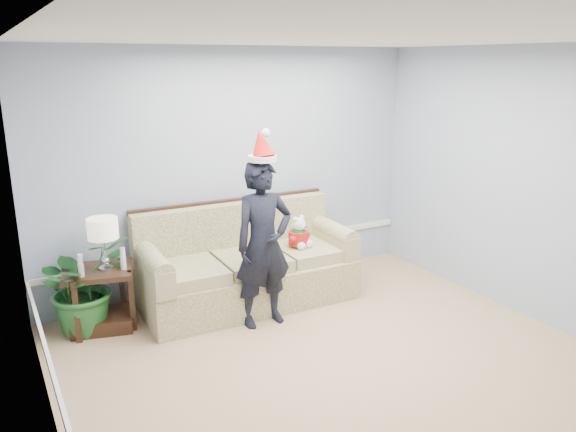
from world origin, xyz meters
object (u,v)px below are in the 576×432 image
(side_table, at_px, (101,305))
(teddy_bear, at_px, (299,236))
(table_lamp, at_px, (103,231))
(houseplant, at_px, (83,285))
(man, at_px, (264,244))
(sofa, at_px, (246,268))

(side_table, distance_m, teddy_bear, 2.16)
(table_lamp, relative_size, teddy_bear, 1.41)
(houseplant, bearing_deg, side_table, -11.16)
(man, bearing_deg, side_table, 153.92)
(sofa, bearing_deg, table_lamp, 179.89)
(houseplant, bearing_deg, teddy_bear, -6.64)
(side_table, distance_m, table_lamp, 0.77)
(table_lamp, xyz_separation_m, man, (1.37, -0.62, -0.18))
(sofa, bearing_deg, teddy_bear, -12.54)
(houseplant, relative_size, man, 0.57)
(sofa, height_order, teddy_bear, sofa)
(table_lamp, height_order, teddy_bear, table_lamp)
(table_lamp, bearing_deg, side_table, 143.11)
(table_lamp, distance_m, teddy_bear, 2.06)
(teddy_bear, bearing_deg, houseplant, 155.37)
(sofa, relative_size, man, 1.39)
(side_table, height_order, man, man)
(sofa, height_order, houseplant, sofa)
(side_table, height_order, table_lamp, table_lamp)
(table_lamp, height_order, houseplant, table_lamp)
(man, relative_size, teddy_bear, 4.55)
(side_table, xyz_separation_m, man, (1.44, -0.67, 0.59))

